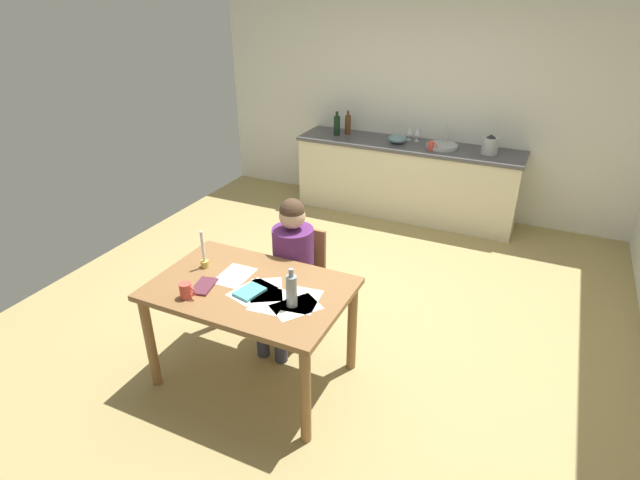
{
  "coord_description": "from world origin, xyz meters",
  "views": [
    {
      "loc": [
        1.55,
        -3.54,
        2.64
      ],
      "look_at": [
        0.07,
        -0.39,
        0.85
      ],
      "focal_mm": 28.59,
      "sensor_mm": 36.0,
      "label": 1
    }
  ],
  "objects_px": {
    "person_seated": "(289,264)",
    "wine_bottle_on_table": "(292,290)",
    "chair_at_table": "(299,276)",
    "dining_table": "(251,300)",
    "book_magazine": "(250,292)",
    "sink_unit": "(442,146)",
    "coffee_mug": "(186,290)",
    "stovetop_kettle": "(490,145)",
    "bottle_oil": "(337,125)",
    "book_cookery": "(204,286)",
    "bottle_vinegar": "(348,124)",
    "teacup_on_counter": "(431,146)",
    "candlestick": "(204,257)",
    "wine_glass_by_kettle": "(409,131)",
    "wine_glass_near_sink": "(417,132)",
    "mixing_bowl": "(397,139)"
  },
  "relations": [
    {
      "from": "chair_at_table",
      "to": "dining_table",
      "type": "bearing_deg",
      "value": -91.43
    },
    {
      "from": "wine_bottle_on_table",
      "to": "candlestick",
      "type": "bearing_deg",
      "value": 168.19
    },
    {
      "from": "bottle_oil",
      "to": "wine_glass_by_kettle",
      "type": "distance_m",
      "value": 0.9
    },
    {
      "from": "person_seated",
      "to": "wine_bottle_on_table",
      "type": "xyz_separation_m",
      "value": [
        0.35,
        -0.61,
        0.21
      ]
    },
    {
      "from": "chair_at_table",
      "to": "wine_bottle_on_table",
      "type": "xyz_separation_m",
      "value": [
        0.35,
        -0.76,
        0.4
      ]
    },
    {
      "from": "coffee_mug",
      "to": "bottle_vinegar",
      "type": "height_order",
      "value": "bottle_vinegar"
    },
    {
      "from": "book_magazine",
      "to": "sink_unit",
      "type": "height_order",
      "value": "sink_unit"
    },
    {
      "from": "book_cookery",
      "to": "teacup_on_counter",
      "type": "height_order",
      "value": "teacup_on_counter"
    },
    {
      "from": "bottle_vinegar",
      "to": "mixing_bowl",
      "type": "relative_size",
      "value": 1.31
    },
    {
      "from": "mixing_bowl",
      "to": "wine_glass_near_sink",
      "type": "bearing_deg",
      "value": 44.47
    },
    {
      "from": "coffee_mug",
      "to": "book_cookery",
      "type": "xyz_separation_m",
      "value": [
        0.02,
        0.15,
        -0.05
      ]
    },
    {
      "from": "sink_unit",
      "to": "teacup_on_counter",
      "type": "height_order",
      "value": "sink_unit"
    },
    {
      "from": "coffee_mug",
      "to": "person_seated",
      "type": "bearing_deg",
      "value": 68.85
    },
    {
      "from": "book_magazine",
      "to": "book_cookery",
      "type": "height_order",
      "value": "book_magazine"
    },
    {
      "from": "mixing_bowl",
      "to": "stovetop_kettle",
      "type": "bearing_deg",
      "value": 1.68
    },
    {
      "from": "coffee_mug",
      "to": "sink_unit",
      "type": "bearing_deg",
      "value": 77.12
    },
    {
      "from": "book_magazine",
      "to": "wine_glass_near_sink",
      "type": "height_order",
      "value": "wine_glass_near_sink"
    },
    {
      "from": "person_seated",
      "to": "sink_unit",
      "type": "distance_m",
      "value": 2.85
    },
    {
      "from": "coffee_mug",
      "to": "stovetop_kettle",
      "type": "xyz_separation_m",
      "value": [
        1.35,
        3.61,
        0.17
      ]
    },
    {
      "from": "wine_glass_near_sink",
      "to": "candlestick",
      "type": "bearing_deg",
      "value": -100.33
    },
    {
      "from": "person_seated",
      "to": "bottle_oil",
      "type": "bearing_deg",
      "value": 106.23
    },
    {
      "from": "coffee_mug",
      "to": "wine_glass_near_sink",
      "type": "height_order",
      "value": "wine_glass_near_sink"
    },
    {
      "from": "coffee_mug",
      "to": "mixing_bowl",
      "type": "relative_size",
      "value": 0.54
    },
    {
      "from": "dining_table",
      "to": "book_cookery",
      "type": "xyz_separation_m",
      "value": [
        -0.28,
        -0.14,
        0.12
      ]
    },
    {
      "from": "book_cookery",
      "to": "mixing_bowl",
      "type": "relative_size",
      "value": 0.96
    },
    {
      "from": "bottle_oil",
      "to": "candlestick",
      "type": "bearing_deg",
      "value": -83.68
    },
    {
      "from": "book_magazine",
      "to": "book_cookery",
      "type": "relative_size",
      "value": 0.89
    },
    {
      "from": "book_cookery",
      "to": "bottle_oil",
      "type": "distance_m",
      "value": 3.49
    },
    {
      "from": "bottle_oil",
      "to": "bottle_vinegar",
      "type": "relative_size",
      "value": 1.0
    },
    {
      "from": "coffee_mug",
      "to": "teacup_on_counter",
      "type": "bearing_deg",
      "value": 78.01
    },
    {
      "from": "person_seated",
      "to": "wine_glass_by_kettle",
      "type": "height_order",
      "value": "person_seated"
    },
    {
      "from": "book_cookery",
      "to": "mixing_bowl",
      "type": "xyz_separation_m",
      "value": [
        0.28,
        3.43,
        0.17
      ]
    },
    {
      "from": "book_magazine",
      "to": "wine_glass_near_sink",
      "type": "xyz_separation_m",
      "value": [
        0.14,
        3.55,
        0.22
      ]
    },
    {
      "from": "book_cookery",
      "to": "stovetop_kettle",
      "type": "relative_size",
      "value": 0.97
    },
    {
      "from": "person_seated",
      "to": "teacup_on_counter",
      "type": "height_order",
      "value": "person_seated"
    },
    {
      "from": "candlestick",
      "to": "wine_bottle_on_table",
      "type": "relative_size",
      "value": 1.05
    },
    {
      "from": "teacup_on_counter",
      "to": "dining_table",
      "type": "bearing_deg",
      "value": -97.77
    },
    {
      "from": "book_magazine",
      "to": "mixing_bowl",
      "type": "distance_m",
      "value": 3.37
    },
    {
      "from": "wine_glass_near_sink",
      "to": "chair_at_table",
      "type": "bearing_deg",
      "value": -93.4
    },
    {
      "from": "candlestick",
      "to": "wine_glass_by_kettle",
      "type": "bearing_deg",
      "value": 81.24
    },
    {
      "from": "candlestick",
      "to": "book_magazine",
      "type": "bearing_deg",
      "value": -18.35
    },
    {
      "from": "wine_bottle_on_table",
      "to": "wine_glass_by_kettle",
      "type": "bearing_deg",
      "value": 94.5
    },
    {
      "from": "book_cookery",
      "to": "bottle_vinegar",
      "type": "height_order",
      "value": "bottle_vinegar"
    },
    {
      "from": "book_cookery",
      "to": "mixing_bowl",
      "type": "height_order",
      "value": "mixing_bowl"
    },
    {
      "from": "dining_table",
      "to": "book_cookery",
      "type": "distance_m",
      "value": 0.33
    },
    {
      "from": "dining_table",
      "to": "person_seated",
      "type": "height_order",
      "value": "person_seated"
    },
    {
      "from": "sink_unit",
      "to": "stovetop_kettle",
      "type": "relative_size",
      "value": 1.64
    },
    {
      "from": "coffee_mug",
      "to": "mixing_bowl",
      "type": "bearing_deg",
      "value": 85.2
    },
    {
      "from": "mixing_bowl",
      "to": "teacup_on_counter",
      "type": "distance_m",
      "value": 0.45
    },
    {
      "from": "wine_bottle_on_table",
      "to": "coffee_mug",
      "type": "bearing_deg",
      "value": -162.76
    }
  ]
}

